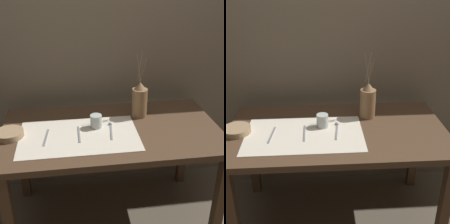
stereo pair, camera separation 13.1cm
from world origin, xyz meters
TOP-DOWN VIEW (x-y plane):
  - ground_plane at (0.00, 0.00)m, footprint 12.00×12.00m
  - stone_wall_back at (0.00, 0.50)m, footprint 7.00×0.06m
  - wooden_table at (0.00, 0.00)m, footprint 1.38×0.77m
  - linen_cloth at (-0.21, -0.06)m, footprint 0.72×0.45m
  - pitcher_with_flowers at (0.22, 0.16)m, footprint 0.10×0.10m
  - wooden_bowl at (-0.63, -0.01)m, footprint 0.17×0.17m
  - glass_tumbler_near at (-0.09, 0.03)m, footprint 0.07×0.07m
  - fork_outer at (-0.41, -0.06)m, footprint 0.03×0.20m
  - knife_center at (-0.21, -0.05)m, footprint 0.01×0.20m
  - spoon_inner at (-0.00, 0.02)m, footprint 0.04×0.21m

SIDE VIEW (x-z plane):
  - ground_plane at x=0.00m, z-range 0.00..0.00m
  - wooden_table at x=0.00m, z-range 0.27..1.00m
  - linen_cloth at x=-0.21m, z-range 0.72..0.72m
  - fork_outer at x=-0.41m, z-range 0.72..0.73m
  - knife_center at x=-0.21m, z-range 0.72..0.73m
  - spoon_inner at x=0.00m, z-range 0.72..0.74m
  - wooden_bowl at x=-0.63m, z-range 0.72..0.76m
  - glass_tumbler_near at x=-0.09m, z-range 0.72..0.81m
  - pitcher_with_flowers at x=0.22m, z-range 0.61..1.06m
  - stone_wall_back at x=0.00m, z-range 0.00..2.40m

